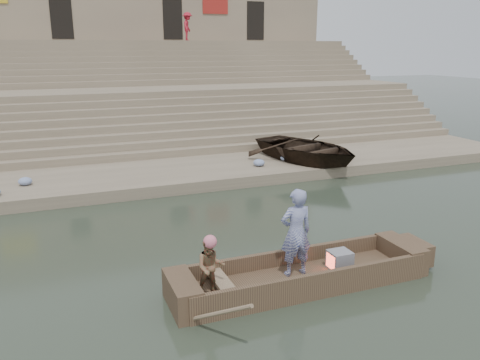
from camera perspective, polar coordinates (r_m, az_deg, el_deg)
ground at (r=10.97m, az=-2.06°, el=-10.82°), size 120.00×120.00×0.00m
lower_landing at (r=18.20m, az=-10.47°, el=0.35°), size 32.00×4.00×0.40m
mid_landing at (r=25.24m, az=-13.96°, el=7.11°), size 32.00×3.00×2.80m
upper_landing at (r=32.04m, az=-15.86°, el=10.82°), size 32.00×3.00×5.20m
ghat_steps at (r=26.86m, az=-14.52°, el=8.41°), size 32.00×11.00×5.20m
building_wall at (r=35.95m, az=-16.92°, el=15.98°), size 32.00×5.07×11.20m
main_rowboat at (r=10.47m, az=7.15°, el=-11.62°), size 5.00×1.30×0.22m
rowboat_trim at (r=10.47m, az=8.22°, el=-10.47°), size 6.04×2.63×1.82m
standing_man at (r=10.09m, az=6.58°, el=-6.15°), size 0.70×0.47×1.87m
rowing_man at (r=9.40m, az=-3.48°, el=-10.16°), size 0.64×0.54×1.15m
television at (r=10.77m, az=11.57°, el=-9.20°), size 0.46×0.42×0.40m
beached_rowboat at (r=19.65m, az=7.83°, el=3.69°), size 4.72×5.65×1.01m
pedestrian at (r=32.38m, az=-6.17°, el=17.49°), size 1.04×1.28×1.73m
cloth_bundles at (r=17.56m, az=-9.97°, el=0.94°), size 10.96×1.44×0.26m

